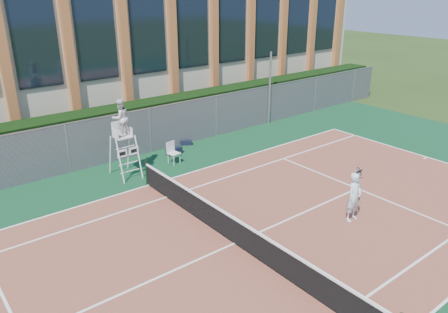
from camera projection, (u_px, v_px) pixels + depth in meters
ground at (235, 244)px, 13.82m from camera, size 120.00×120.00×0.00m
apron at (216, 231)px, 14.55m from camera, size 36.00×20.00×0.01m
tennis_court at (235, 244)px, 13.82m from camera, size 23.77×10.97×0.02m
tennis_net at (235, 229)px, 13.62m from camera, size 0.10×11.30×1.10m
fence at (111, 139)px, 19.83m from camera, size 40.00×0.06×2.20m
hedge at (100, 133)px, 20.70m from camera, size 40.00×1.40×2.20m
building at (38, 49)px, 25.38m from camera, size 45.00×10.60×8.22m
steel_pole at (270, 89)px, 25.06m from camera, size 0.12×0.12×4.17m
umpire_chair at (121, 120)px, 17.89m from camera, size 0.95×1.46×3.40m
plastic_chair at (172, 151)px, 19.87m from camera, size 0.54×0.54×1.01m
sports_bag_near at (174, 151)px, 21.06m from camera, size 0.76×0.31×0.33m
sports_bag_far at (186, 143)px, 22.30m from camera, size 0.63×0.53×0.23m
tennis_player at (354, 197)px, 14.90m from camera, size 0.99×0.68×1.76m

